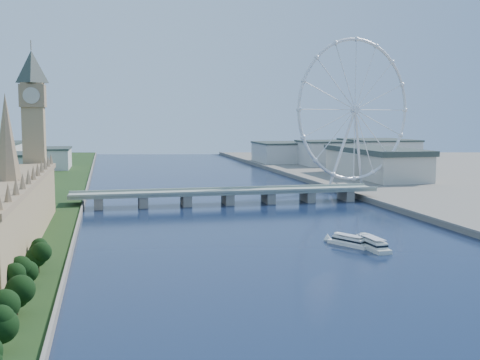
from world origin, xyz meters
name	(u,v)px	position (x,y,z in m)	size (l,w,h in m)	color
tree_row	(1,314)	(-113.00, 50.00, 9.04)	(7.84, 167.84, 19.92)	black
parliament_range	(9,213)	(-128.00, 170.00, 18.48)	(24.00, 200.00, 70.00)	tan
big_ben	(33,110)	(-128.00, 278.00, 66.57)	(20.02, 20.02, 110.00)	tan
westminster_bridge	(228,195)	(0.00, 300.00, 6.63)	(220.00, 22.00, 9.50)	gray
london_eye	(355,110)	(119.98, 355.08, 67.52)	(113.60, 39.12, 124.30)	silver
county_hall	(375,180)	(175.00, 430.00, 0.00)	(54.00, 144.00, 35.00)	beige
city_skyline	(216,156)	(39.22, 560.08, 16.96)	(505.00, 280.00, 32.00)	beige
tour_boat_near	(349,246)	(29.69, 149.54, 0.00)	(6.52, 25.72, 5.64)	white
tour_boat_far	(372,249)	(37.00, 139.90, 0.00)	(7.27, 28.52, 6.29)	silver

